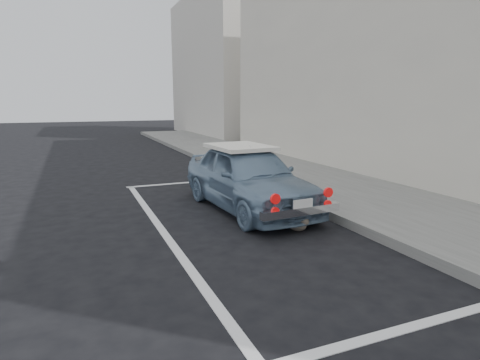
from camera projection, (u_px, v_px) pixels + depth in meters
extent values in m
plane|color=black|center=(325.00, 313.00, 3.78)|extent=(80.00, 80.00, 0.00)
cube|color=#61615D|center=(416.00, 215.00, 6.79)|extent=(2.80, 40.00, 0.15)
cube|color=silver|center=(464.00, 33.00, 9.13)|extent=(3.50, 18.00, 7.00)
cube|color=black|center=(400.00, 127.00, 8.89)|extent=(0.10, 16.00, 2.40)
cube|color=white|center=(315.00, 8.00, 11.53)|extent=(0.10, 2.00, 1.60)
cube|color=#FFA116|center=(276.00, 23.00, 13.71)|extent=(0.10, 2.00, 1.60)
cube|color=beige|center=(222.00, 66.00, 23.51)|extent=(3.50, 10.00, 8.00)
cube|color=silver|center=(406.00, 328.00, 3.51)|extent=(3.00, 0.12, 0.01)
cube|color=silver|center=(189.00, 182.00, 9.85)|extent=(3.00, 0.12, 0.01)
cube|color=silver|center=(163.00, 231.00, 6.15)|extent=(0.12, 7.00, 0.01)
imported|color=#718DA8|center=(248.00, 177.00, 7.32)|extent=(1.61, 3.56, 1.19)
cube|color=white|center=(240.00, 147.00, 7.53)|extent=(1.06, 1.38, 0.07)
cube|color=silver|center=(301.00, 211.00, 5.88)|extent=(1.34, 0.20, 0.12)
cube|color=white|center=(303.00, 205.00, 5.82)|extent=(0.33, 0.04, 0.17)
cylinder|color=red|center=(275.00, 199.00, 5.60)|extent=(0.15, 0.05, 0.15)
cylinder|color=red|center=(328.00, 192.00, 6.00)|extent=(0.15, 0.05, 0.15)
cylinder|color=red|center=(275.00, 211.00, 5.64)|extent=(0.12, 0.05, 0.12)
cylinder|color=red|center=(328.00, 204.00, 6.04)|extent=(0.12, 0.05, 0.12)
ellipsoid|color=#726557|center=(297.00, 223.00, 6.17)|extent=(0.32, 0.40, 0.21)
sphere|color=#726557|center=(305.00, 221.00, 6.03)|extent=(0.14, 0.14, 0.14)
cone|color=#726557|center=(303.00, 217.00, 6.00)|extent=(0.05, 0.05, 0.05)
cone|color=#726557|center=(306.00, 216.00, 6.04)|extent=(0.05, 0.05, 0.05)
cylinder|color=#726557|center=(291.00, 225.00, 6.35)|extent=(0.17, 0.20, 0.03)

